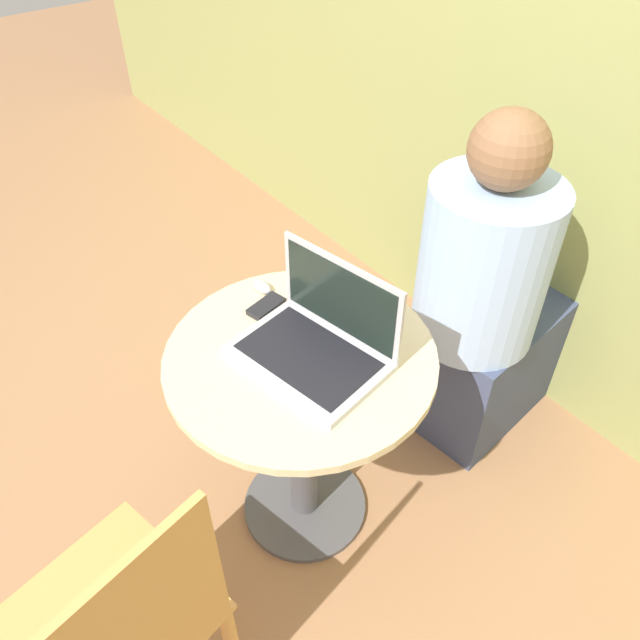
# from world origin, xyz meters

# --- Properties ---
(ground_plane) EXTENTS (12.00, 12.00, 0.00)m
(ground_plane) POSITION_xyz_m (0.00, 0.00, 0.00)
(ground_plane) COLOR #9E704C
(back_wall) EXTENTS (7.00, 0.05, 2.60)m
(back_wall) POSITION_xyz_m (0.00, 1.05, 1.30)
(back_wall) COLOR #939956
(back_wall) RESTS_ON ground_plane
(round_table) EXTENTS (0.70, 0.70, 0.71)m
(round_table) POSITION_xyz_m (0.00, 0.00, 0.51)
(round_table) COLOR #4C4C51
(round_table) RESTS_ON ground_plane
(laptop) EXTENTS (0.41, 0.32, 0.24)m
(laptop) POSITION_xyz_m (0.03, 0.04, 0.76)
(laptop) COLOR #B7B7BC
(laptop) RESTS_ON round_table
(cell_phone) EXTENTS (0.07, 0.12, 0.02)m
(cell_phone) POSITION_xyz_m (-0.20, 0.03, 0.72)
(cell_phone) COLOR black
(cell_phone) RESTS_ON round_table
(computer_mouse) EXTENTS (0.07, 0.04, 0.03)m
(computer_mouse) POSITION_xyz_m (-0.27, 0.07, 0.72)
(computer_mouse) COLOR #B2B2B7
(computer_mouse) RESTS_ON round_table
(chair_empty) EXTENTS (0.48, 0.48, 0.90)m
(chair_empty) POSITION_xyz_m (0.24, -0.64, 0.46)
(chair_empty) COLOR tan
(chair_empty) RESTS_ON ground_plane
(person_seated) EXTENTS (0.42, 0.62, 1.20)m
(person_seated) POSITION_xyz_m (0.03, 0.71, 0.49)
(person_seated) COLOR #3D4766
(person_seated) RESTS_ON ground_plane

